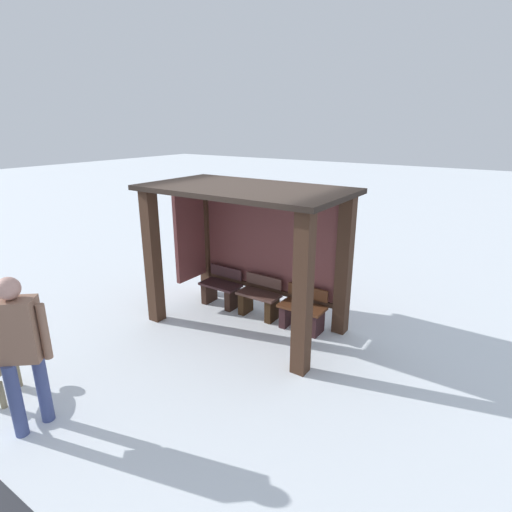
# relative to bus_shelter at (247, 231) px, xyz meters

# --- Properties ---
(ground_plane) EXTENTS (60.00, 60.00, 0.00)m
(ground_plane) POSITION_rel_bus_shelter_xyz_m (0.11, -0.21, -1.60)
(ground_plane) COLOR white
(bus_shelter) EXTENTS (3.24, 1.79, 2.36)m
(bus_shelter) POSITION_rel_bus_shelter_xyz_m (0.00, 0.00, 0.00)
(bus_shelter) COLOR #3D271A
(bus_shelter) RESTS_ON ground
(bench_left_inside) EXTENTS (0.76, 0.40, 0.71)m
(bench_left_inside) POSITION_rel_bus_shelter_xyz_m (-0.75, 0.21, -1.30)
(bench_left_inside) COLOR #412728
(bench_left_inside) RESTS_ON ground
(bench_center_inside) EXTENTS (0.76, 0.37, 0.73)m
(bench_center_inside) POSITION_rel_bus_shelter_xyz_m (0.11, 0.20, -1.29)
(bench_center_inside) COLOR #51342D
(bench_center_inside) RESTS_ON ground
(bench_right_inside) EXTENTS (0.76, 0.40, 0.71)m
(bench_right_inside) POSITION_rel_bus_shelter_xyz_m (0.97, 0.21, -1.30)
(bench_right_inside) COLOR #512C18
(bench_right_inside) RESTS_ON ground
(person_walking) EXTENTS (0.55, 0.49, 1.82)m
(person_walking) POSITION_rel_bus_shelter_xyz_m (-0.44, -3.55, -0.52)
(person_walking) COLOR #8C6550
(person_walking) RESTS_ON ground
(dog) EXTENTS (0.71, 0.81, 0.64)m
(dog) POSITION_rel_bus_shelter_xyz_m (-1.31, -3.43, -1.14)
(dog) COLOR #877A5B
(dog) RESTS_ON ground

